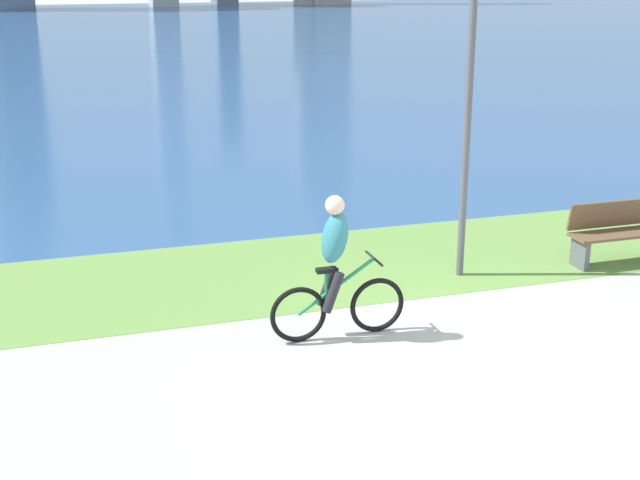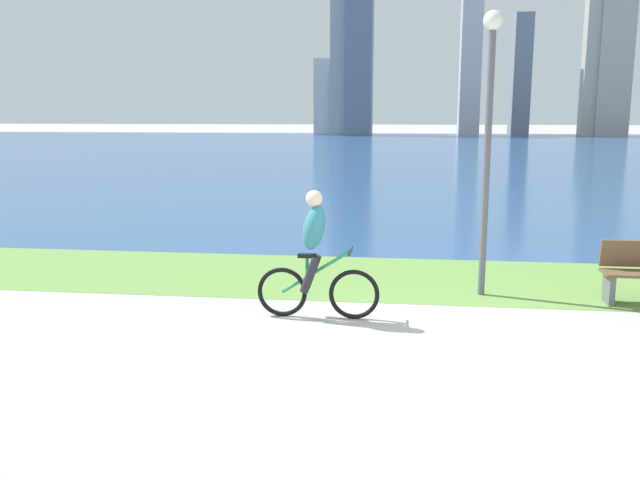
% 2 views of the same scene
% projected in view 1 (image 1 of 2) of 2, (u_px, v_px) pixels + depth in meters
% --- Properties ---
extents(ground_plane, '(300.00, 300.00, 0.00)m').
position_uv_depth(ground_plane, '(498.00, 368.00, 9.34)').
color(ground_plane, '#B2AFA8').
extents(grass_strip_bayside, '(120.00, 3.08, 0.01)m').
position_uv_depth(grass_strip_bayside, '(376.00, 261.00, 12.65)').
color(grass_strip_bayside, '#6B9947').
rests_on(grass_strip_bayside, ground).
extents(bay_water_surface, '(300.00, 78.16, 0.00)m').
position_uv_depth(bay_water_surface, '(120.00, 36.00, 49.49)').
color(bay_water_surface, '#2D568C').
rests_on(bay_water_surface, ground).
extents(cyclist_lead, '(1.63, 0.52, 1.71)m').
position_uv_depth(cyclist_lead, '(336.00, 269.00, 9.87)').
color(cyclist_lead, black).
rests_on(cyclist_lead, ground).
extents(bench_near_path, '(1.50, 0.47, 0.90)m').
position_uv_depth(bench_near_path, '(618.00, 233.00, 12.49)').
color(bench_near_path, brown).
rests_on(bench_near_path, ground).
extents(lamppost_tall, '(0.28, 0.28, 4.10)m').
position_uv_depth(lamppost_tall, '(469.00, 83.00, 11.30)').
color(lamppost_tall, '#595960').
rests_on(lamppost_tall, ground).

